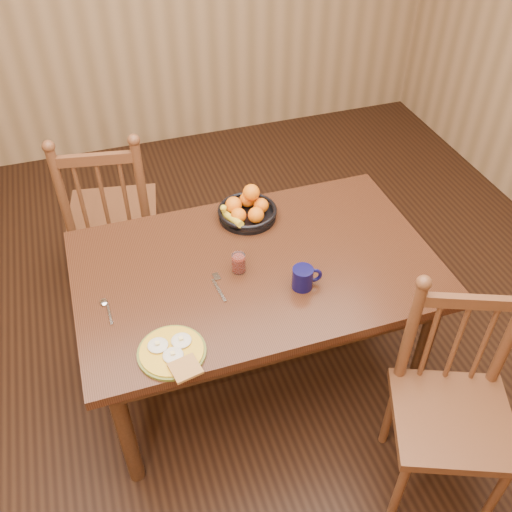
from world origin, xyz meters
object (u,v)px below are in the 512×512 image
object	(u,v)px
fruit_bowl	(247,210)
chair_far	(112,214)
chair_near	(452,407)
coffee_mug	(304,278)
dining_table	(256,278)
breakfast_plate	(172,352)

from	to	relation	value
fruit_bowl	chair_far	bearing A→B (deg)	138.94
chair_near	coffee_mug	bearing A→B (deg)	147.33
coffee_mug	fruit_bowl	xyz separation A→B (m)	(-0.08, 0.53, -0.00)
dining_table	coffee_mug	bearing A→B (deg)	-52.75
chair_near	coffee_mug	world-z (taller)	chair_near
dining_table	fruit_bowl	xyz separation A→B (m)	(0.07, 0.34, 0.13)
breakfast_plate	coffee_mug	world-z (taller)	coffee_mug
chair_near	coffee_mug	size ratio (longest dim) A/B	7.69
chair_far	breakfast_plate	xyz separation A→B (m)	(0.10, -1.26, 0.24)
dining_table	chair_far	bearing A→B (deg)	122.32
dining_table	chair_far	size ratio (longest dim) A/B	1.49
dining_table	chair_near	size ratio (longest dim) A/B	1.55
chair_far	fruit_bowl	bearing A→B (deg)	148.88
chair_near	fruit_bowl	xyz separation A→B (m)	(-0.50, 1.13, 0.30)
dining_table	chair_far	world-z (taller)	chair_far
coffee_mug	fruit_bowl	bearing A→B (deg)	98.75
dining_table	chair_near	distance (m)	0.99
chair_near	fruit_bowl	bearing A→B (deg)	136.17
chair_near	breakfast_plate	bearing A→B (deg)	-179.56
chair_near	chair_far	bearing A→B (deg)	146.16
fruit_bowl	chair_near	bearing A→B (deg)	-66.06
breakfast_plate	fruit_bowl	xyz separation A→B (m)	(0.52, 0.72, 0.03)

